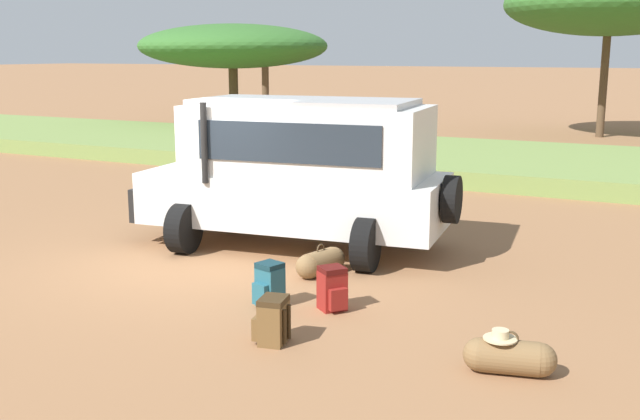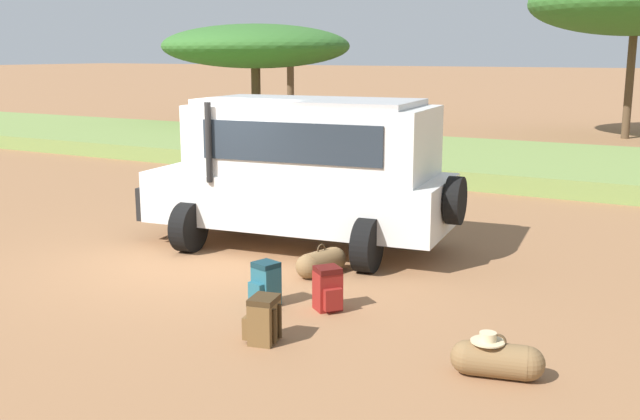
% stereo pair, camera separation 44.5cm
% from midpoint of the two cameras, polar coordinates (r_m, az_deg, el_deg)
% --- Properties ---
extents(ground_plane, '(320.00, 320.00, 0.00)m').
position_cam_midpoint_polar(ground_plane, '(11.79, -10.82, -3.87)').
color(ground_plane, '#936642').
extents(grass_bank, '(120.00, 7.00, 0.44)m').
position_cam_midpoint_polar(grass_bank, '(21.62, 7.47, 3.99)').
color(grass_bank, olive).
rests_on(grass_bank, ground_plane).
extents(safari_vehicle, '(5.45, 3.10, 2.44)m').
position_cam_midpoint_polar(safari_vehicle, '(12.17, -2.58, 3.07)').
color(safari_vehicle, silver).
rests_on(safari_vehicle, ground_plane).
extents(backpack_beside_front_wheel, '(0.44, 0.43, 0.55)m').
position_cam_midpoint_polar(backpack_beside_front_wheel, '(9.39, -0.40, -6.05)').
color(backpack_beside_front_wheel, maroon).
rests_on(backpack_beside_front_wheel, ground_plane).
extents(backpack_cluster_center, '(0.42, 0.42, 0.53)m').
position_cam_midpoint_polar(backpack_cluster_center, '(8.39, -5.18, -8.41)').
color(backpack_cluster_center, brown).
rests_on(backpack_cluster_center, ground_plane).
extents(backpack_near_rear_wheel, '(0.36, 0.42, 0.57)m').
position_cam_midpoint_polar(backpack_near_rear_wheel, '(9.55, -5.22, -5.73)').
color(backpack_near_rear_wheel, '#235B6B').
rests_on(backpack_near_rear_wheel, ground_plane).
extents(duffel_bag_low_black_case, '(0.91, 0.47, 0.46)m').
position_cam_midpoint_polar(duffel_bag_low_black_case, '(7.80, 12.62, -10.85)').
color(duffel_bag_low_black_case, brown).
rests_on(duffel_bag_low_black_case, ground_plane).
extents(duffel_bag_soft_canvas, '(0.50, 0.89, 0.46)m').
position_cam_midpoint_polar(duffel_bag_soft_canvas, '(10.86, -1.12, -4.03)').
color(duffel_bag_soft_canvas, brown).
rests_on(duffel_bag_soft_canvas, ground_plane).
extents(acacia_tree_far_left, '(5.00, 5.19, 4.29)m').
position_cam_midpoint_polar(acacia_tree_far_left, '(43.34, -4.53, 12.59)').
color(acacia_tree_far_left, brown).
rests_on(acacia_tree_far_left, ground_plane).
extents(acacia_tree_left_mid, '(7.95, 7.17, 4.31)m').
position_cam_midpoint_polar(acacia_tree_left_mid, '(31.57, -7.09, 12.27)').
color(acacia_tree_left_mid, brown).
rests_on(acacia_tree_left_mid, ground_plane).
extents(acacia_tree_centre_back, '(7.66, 7.38, 6.11)m').
position_cam_midpoint_polar(acacia_tree_centre_back, '(30.40, 20.80, 14.49)').
color(acacia_tree_centre_back, brown).
rests_on(acacia_tree_centre_back, ground_plane).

